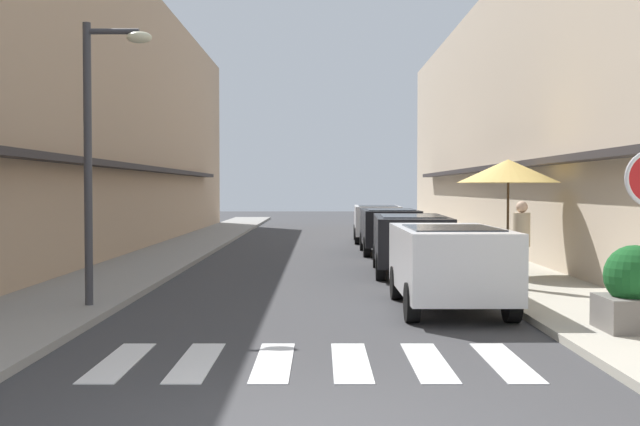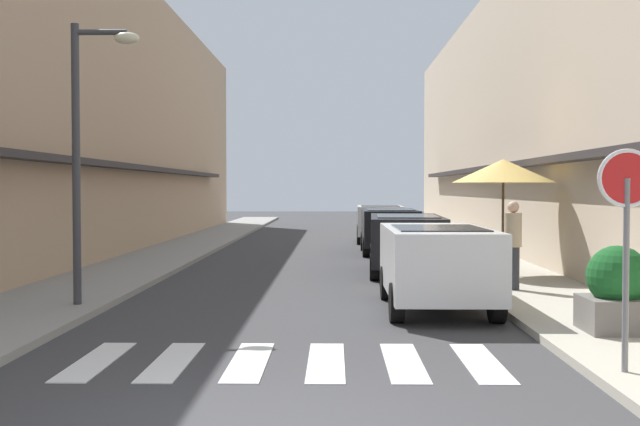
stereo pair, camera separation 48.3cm
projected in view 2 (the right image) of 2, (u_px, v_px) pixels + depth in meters
The scene contains 15 objects.
ground_plane at pixel (316, 257), 24.29m from camera, with size 97.09×97.09×0.00m, color #38383A.
sidewalk_left at pixel (168, 255), 24.37m from camera, with size 2.47×61.78×0.12m, color gray.
sidewalk_right at pixel (465, 255), 24.20m from camera, with size 2.47×61.78×0.12m, color #ADA899.
building_row_left at pixel (62, 113), 25.51m from camera, with size 5.50×41.72×9.28m.
building_row_right at pixel (575, 116), 25.19m from camera, with size 5.50×41.72×9.01m.
crosswalk at pixel (288, 362), 9.56m from camera, with size 5.20×2.20×0.01m.
parked_car_near at pixel (437, 258), 13.59m from camera, with size 1.83×3.94×1.47m.
parked_car_mid at pixel (406, 237), 19.40m from camera, with size 1.97×4.52×1.47m.
parked_car_far at pixel (389, 226), 25.39m from camera, with size 1.84×3.94×1.47m.
parked_car_distant at pixel (380, 219), 30.92m from camera, with size 1.90×4.06×1.47m.
round_street_sign at pixel (627, 201), 8.49m from camera, with size 0.65×0.07×2.46m.
street_lamp at pixel (88, 131), 13.45m from camera, with size 1.19×0.28×4.87m.
cafe_umbrella at pixel (503, 172), 18.20m from camera, with size 2.40×2.40×2.71m.
planter_corner at pixel (617, 291), 10.95m from camera, with size 0.95×0.95×1.22m.
pedestrian_walking_near at pixel (513, 243), 15.47m from camera, with size 0.34×0.34×1.77m.
Camera 2 is at (0.58, -6.57, 2.14)m, focal length 43.64 mm.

